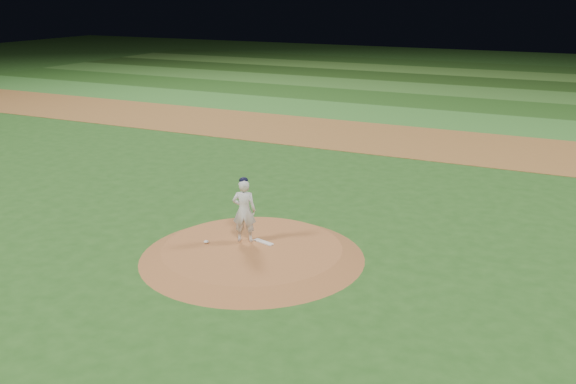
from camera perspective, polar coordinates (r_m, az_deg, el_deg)
The scene contains 12 objects.
ground at distance 15.85m, azimuth -3.18°, elevation -5.76°, with size 120.00×120.00×0.00m, color #24521A.
infield_dirt_band at distance 28.32m, azimuth 10.71°, elevation 4.49°, with size 70.00×6.00×0.02m, color #905D2C.
outfield_stripe_0 at distance 33.55m, azimuth 13.27°, elevation 6.34°, with size 70.00×5.00×0.02m, color #36782B.
outfield_stripe_1 at distance 38.38m, azimuth 14.99°, elevation 7.58°, with size 70.00×5.00×0.02m, color #224F19.
outfield_stripe_2 at distance 43.24m, azimuth 16.34°, elevation 8.53°, with size 70.00×5.00×0.02m, color #397028.
outfield_stripe_3 at distance 48.13m, azimuth 17.42°, elevation 9.29°, with size 70.00×5.00×0.02m, color #204315.
outfield_stripe_4 at distance 53.04m, azimuth 18.30°, elevation 9.91°, with size 70.00×5.00×0.02m, color #43792C.
outfield_stripe_5 at distance 57.97m, azimuth 19.03°, elevation 10.42°, with size 70.00×5.00×0.02m, color #224A18.
pitchers_mound at distance 15.80m, azimuth -3.19°, elevation -5.35°, with size 5.50×5.50×0.25m, color #9F5E31.
pitching_rubber at distance 16.01m, azimuth -2.17°, elevation -4.47°, with size 0.57×0.14×0.03m, color silver.
rosin_bag at distance 16.10m, azimuth -7.29°, elevation -4.41°, with size 0.12×0.12×0.07m, color white.
pitcher_on_mound at distance 15.87m, azimuth -3.92°, elevation -1.61°, with size 0.68×0.56×1.66m.
Camera 1 is at (7.14, -12.68, 6.26)m, focal length 40.00 mm.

